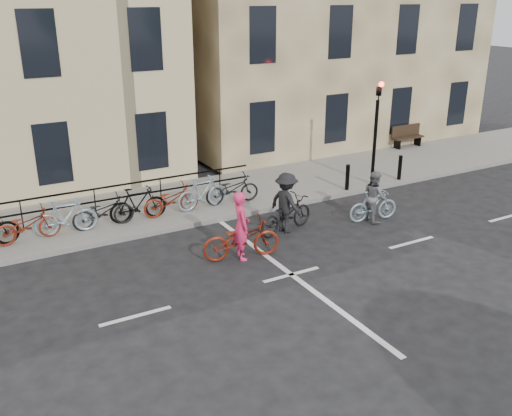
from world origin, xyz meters
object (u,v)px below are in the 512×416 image
cyclist_pink (241,236)px  cyclist_grey (374,201)px  traffic_light (377,120)px  bench (407,135)px  cyclist_dark (286,209)px

cyclist_pink → cyclist_grey: size_ratio=1.30×
traffic_light → cyclist_grey: traffic_light is taller
bench → cyclist_pink: bearing=-151.7°
cyclist_dark → cyclist_grey: bearing=-115.7°
traffic_light → cyclist_pink: (-6.83, -2.87, -1.81)m
bench → cyclist_dark: cyclist_dark is taller
traffic_light → cyclist_grey: 3.71m
bench → cyclist_grey: cyclist_grey is taller
cyclist_pink → traffic_light: bearing=-55.5°
traffic_light → cyclist_pink: size_ratio=1.80×
cyclist_pink → cyclist_grey: (4.77, 0.38, -0.00)m
cyclist_grey → cyclist_dark: bearing=87.5°
cyclist_pink → cyclist_dark: (1.98, 0.95, 0.07)m
cyclist_pink → bench: bearing=-50.0°
traffic_light → cyclist_grey: (-2.06, -2.50, -1.82)m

